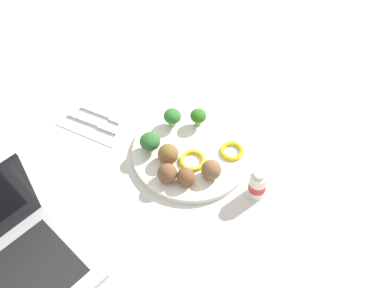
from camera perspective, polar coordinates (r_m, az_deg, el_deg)
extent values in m
plane|color=silver|center=(1.01, 0.00, -1.29)|extent=(4.00, 4.00, 0.00)
cylinder|color=white|center=(1.00, 0.00, -1.01)|extent=(0.28, 0.28, 0.02)
cylinder|color=#AAB880|center=(1.04, -2.60, 2.87)|extent=(0.02, 0.02, 0.01)
ellipsoid|color=#2E7431|center=(1.02, -2.65, 3.74)|extent=(0.04, 0.04, 0.03)
cylinder|color=#ADC17E|center=(0.99, -5.53, -0.52)|extent=(0.01, 0.01, 0.01)
ellipsoid|color=#2F652E|center=(0.98, -5.63, 0.35)|extent=(0.05, 0.05, 0.04)
cylinder|color=#8ECB68|center=(1.04, 0.85, 2.94)|extent=(0.01, 0.01, 0.02)
ellipsoid|color=#31711F|center=(1.02, 0.86, 3.81)|extent=(0.04, 0.04, 0.03)
sphere|color=brown|center=(0.93, -3.47, -3.83)|extent=(0.04, 0.04, 0.04)
sphere|color=brown|center=(0.93, 2.58, -3.45)|extent=(0.04, 0.04, 0.04)
sphere|color=brown|center=(0.96, -3.20, -1.35)|extent=(0.05, 0.05, 0.05)
sphere|color=brown|center=(0.92, -0.84, -4.39)|extent=(0.04, 0.04, 0.04)
torus|color=yellow|center=(0.97, 0.05, -2.18)|extent=(0.08, 0.08, 0.01)
torus|color=yellow|center=(0.99, 5.36, -0.92)|extent=(0.07, 0.07, 0.01)
cube|color=white|center=(1.10, -12.54, 3.25)|extent=(0.18, 0.14, 0.01)
cube|color=silver|center=(1.11, -12.70, 4.28)|extent=(0.09, 0.02, 0.01)
cube|color=silver|center=(1.09, -10.11, 3.32)|extent=(0.03, 0.03, 0.01)
cube|color=silver|center=(1.10, -14.29, 3.23)|extent=(0.09, 0.02, 0.01)
cube|color=silver|center=(1.07, -11.12, 2.06)|extent=(0.06, 0.03, 0.01)
cylinder|color=white|center=(0.93, 8.75, -5.40)|extent=(0.04, 0.04, 0.07)
cylinder|color=red|center=(0.93, 8.72, -5.52)|extent=(0.04, 0.04, 0.02)
cylinder|color=silver|center=(0.89, 9.05, -4.00)|extent=(0.03, 0.03, 0.01)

